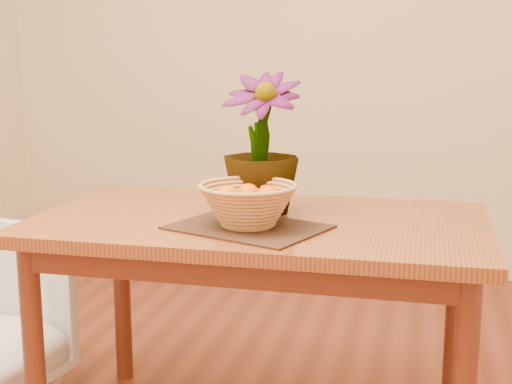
# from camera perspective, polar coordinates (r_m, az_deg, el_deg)

# --- Properties ---
(wall_back) EXTENTS (4.00, 0.02, 2.70)m
(wall_back) POSITION_cam_1_polar(r_m,az_deg,el_deg) (4.09, 6.68, 12.27)
(wall_back) COLOR beige
(wall_back) RESTS_ON floor
(table) EXTENTS (1.40, 0.80, 0.75)m
(table) POSITION_cam_1_polar(r_m,az_deg,el_deg) (2.25, 0.27, -4.23)
(table) COLOR brown
(table) RESTS_ON floor
(placemat) EXTENTS (0.51, 0.45, 0.01)m
(placemat) POSITION_cam_1_polar(r_m,az_deg,el_deg) (2.09, -0.64, -2.83)
(placemat) COLOR #351E13
(placemat) RESTS_ON table
(wicker_basket) EXTENTS (0.29, 0.29, 0.12)m
(wicker_basket) POSITION_cam_1_polar(r_m,az_deg,el_deg) (2.08, -0.65, -1.18)
(wicker_basket) COLOR #B87F4D
(wicker_basket) RESTS_ON placemat
(orange_pile) EXTENTS (0.19, 0.18, 0.07)m
(orange_pile) POSITION_cam_1_polar(r_m,az_deg,el_deg) (2.07, -0.65, -0.49)
(orange_pile) COLOR #D35403
(orange_pile) RESTS_ON wicker_basket
(potted_plant) EXTENTS (0.26, 0.26, 0.45)m
(potted_plant) POSITION_cam_1_polar(r_m,az_deg,el_deg) (2.26, 0.38, 3.92)
(potted_plant) COLOR #184212
(potted_plant) RESTS_ON table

